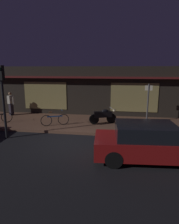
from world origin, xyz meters
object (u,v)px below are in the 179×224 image
at_px(bicycle_parked, 55,120).
at_px(motorcycle, 103,116).
at_px(parked_car_far, 147,142).
at_px(person_photographer, 11,103).
at_px(sign_post, 148,101).
at_px(traffic_light_pole, 2,89).

bearing_deg(bicycle_parked, motorcycle, 17.25).
height_order(bicycle_parked, parked_car_far, parked_car_far).
relative_size(person_photographer, sign_post, 0.70).
bearing_deg(bicycle_parked, traffic_light_pole, -131.87).
distance_m(traffic_light_pole, parked_car_far, 7.06).
xyz_separation_m(bicycle_parked, parked_car_far, (4.85, -3.43, 0.20)).
bearing_deg(person_photographer, sign_post, -3.16).
height_order(motorcycle, bicycle_parked, motorcycle).
height_order(bicycle_parked, sign_post, sign_post).
distance_m(bicycle_parked, person_photographer, 4.50).
relative_size(motorcycle, bicycle_parked, 1.06).
xyz_separation_m(person_photographer, parked_car_far, (8.81, -5.49, -0.32)).
relative_size(bicycle_parked, sign_post, 0.64).
distance_m(sign_post, traffic_light_pole, 8.20).
bearing_deg(person_photographer, motorcycle, -10.03).
relative_size(sign_post, traffic_light_pole, 0.67).
bearing_deg(parked_car_far, person_photographer, 148.08).
distance_m(bicycle_parked, traffic_light_pole, 3.41).
bearing_deg(motorcycle, parked_car_far, -64.37).
bearing_deg(bicycle_parked, person_photographer, 152.55).
height_order(sign_post, parked_car_far, sign_post).
xyz_separation_m(motorcycle, parked_car_far, (2.06, -4.29, 0.06)).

